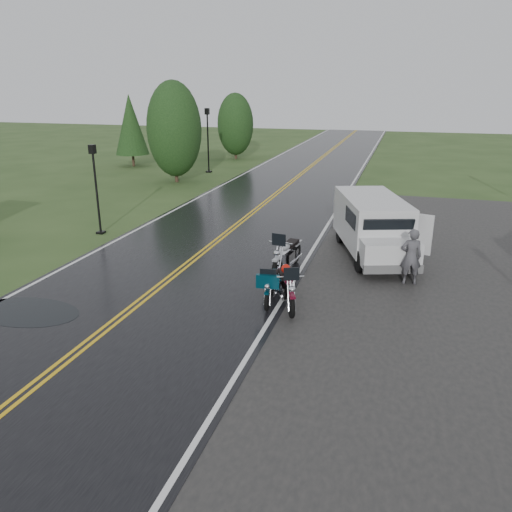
{
  "coord_description": "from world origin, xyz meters",
  "views": [
    {
      "loc": [
        6.78,
        -11.42,
        5.78
      ],
      "look_at": [
        2.8,
        2.0,
        1.0
      ],
      "focal_mm": 35.0,
      "sensor_mm": 36.0,
      "label": 1
    }
  ],
  "objects": [
    {
      "name": "ground",
      "position": [
        0.0,
        0.0,
        0.0
      ],
      "size": [
        120.0,
        120.0,
        0.0
      ],
      "primitive_type": "plane",
      "color": "#2D471E",
      "rests_on": "ground"
    },
    {
      "name": "road",
      "position": [
        0.0,
        10.0,
        0.02
      ],
      "size": [
        8.0,
        100.0,
        0.04
      ],
      "primitive_type": "cube",
      "color": "black",
      "rests_on": "ground"
    },
    {
      "name": "motorcycle_red",
      "position": [
        4.31,
        0.14,
        0.66
      ],
      "size": [
        1.58,
        2.39,
        1.33
      ],
      "primitive_type": null,
      "rotation": [
        0.0,
        0.0,
        0.37
      ],
      "color": "#590A1D",
      "rests_on": "ground"
    },
    {
      "name": "motorcycle_teal",
      "position": [
        3.6,
        0.38,
        0.58
      ],
      "size": [
        0.93,
        2.03,
        1.16
      ],
      "primitive_type": null,
      "rotation": [
        0.0,
        0.0,
        0.12
      ],
      "color": "#052B37",
      "rests_on": "ground"
    },
    {
      "name": "motorcycle_silver",
      "position": [
        3.29,
        2.63,
        0.72
      ],
      "size": [
        1.16,
        2.52,
        1.44
      ],
      "primitive_type": null,
      "rotation": [
        0.0,
        0.0,
        -0.11
      ],
      "color": "#9A9CA1",
      "rests_on": "ground"
    },
    {
      "name": "van_white",
      "position": [
        5.7,
        4.14,
        1.05
      ],
      "size": [
        3.59,
        5.72,
        2.1
      ],
      "primitive_type": null,
      "rotation": [
        0.0,
        0.0,
        0.32
      ],
      "color": "silver",
      "rests_on": "ground"
    },
    {
      "name": "person_at_van",
      "position": [
        7.23,
        3.57,
        0.87
      ],
      "size": [
        0.71,
        0.54,
        1.74
      ],
      "primitive_type": "imported",
      "rotation": [
        0.0,
        0.0,
        3.35
      ],
      "color": "#464549",
      "rests_on": "ground"
    },
    {
      "name": "lamp_post_near_left",
      "position": [
        -5.02,
        5.76,
        1.83
      ],
      "size": [
        0.31,
        0.31,
        3.65
      ],
      "primitive_type": null,
      "color": "black",
      "rests_on": "ground"
    },
    {
      "name": "lamp_post_far_left",
      "position": [
        -6.44,
        21.43,
        2.21
      ],
      "size": [
        0.38,
        0.38,
        4.41
      ],
      "primitive_type": null,
      "color": "black",
      "rests_on": "ground"
    },
    {
      "name": "tree_left_mid",
      "position": [
        -7.02,
        17.37,
        2.64
      ],
      "size": [
        3.37,
        3.37,
        5.27
      ],
      "primitive_type": null,
      "color": "#1E3D19",
      "rests_on": "ground"
    },
    {
      "name": "tree_left_far",
      "position": [
        -6.85,
        28.56,
        2.27
      ],
      "size": [
        2.95,
        2.95,
        4.53
      ],
      "primitive_type": null,
      "color": "#1E3D19",
      "rests_on": "ground"
    },
    {
      "name": "pine_left_far",
      "position": [
        -13.0,
        22.5,
        2.57
      ],
      "size": [
        2.47,
        2.47,
        5.14
      ],
      "primitive_type": null,
      "color": "#1E3D19",
      "rests_on": "ground"
    }
  ]
}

